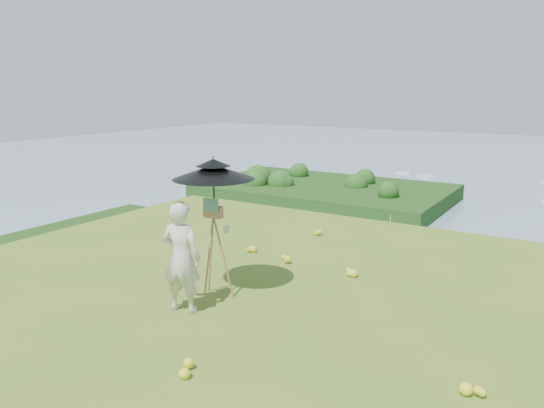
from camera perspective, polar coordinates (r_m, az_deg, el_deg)
The scene contains 9 objects.
ground at distance 5.77m, azimuth 0.24°, elevation -18.41°, with size 14.00×14.00×0.00m, color #507220.
peninsula at distance 179.98m, azimuth 5.74°, elevation 2.10°, with size 90.00×60.00×12.00m, color #1B380F, non-canonical shape.
slope_trees at distance 43.21m, azimuth 26.08°, elevation -13.51°, with size 110.00×50.00×6.00m, color #224314, non-canonical shape.
moored_boats at distance 169.90m, azimuth 25.93°, elevation -1.33°, with size 140.00×140.00×0.70m, color white, non-canonical shape.
wildflowers at distance 5.92m, azimuth 1.56°, elevation -16.85°, with size 10.00×10.50×0.12m, color yellow, non-canonical shape.
painter at distance 7.15m, azimuth -9.71°, elevation -5.67°, with size 0.55×0.36×1.51m, color beige.
field_easel at distance 7.56m, azimuth -6.25°, elevation -4.75°, with size 0.56×0.56×1.47m, color #8B5E3A, non-canonical shape.
sun_umbrella at distance 7.37m, azimuth -6.28°, elevation 1.95°, with size 1.14×1.14×0.84m, color black, non-canonical shape.
painter_cap at distance 6.97m, azimuth -9.93°, elevation -0.07°, with size 0.19×0.23×0.10m, color #BD6878, non-canonical shape.
Camera 1 is at (2.59, -4.22, 2.95)m, focal length 35.00 mm.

